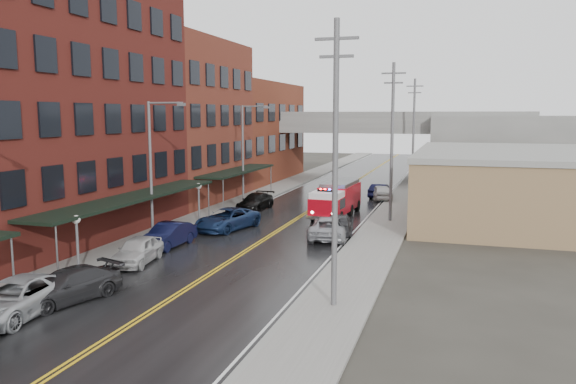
# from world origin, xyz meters

# --- Properties ---
(road) EXTENTS (11.00, 160.00, 0.02)m
(road) POSITION_xyz_m (0.00, 30.00, 0.01)
(road) COLOR black
(road) RESTS_ON ground
(sidewalk_left) EXTENTS (3.00, 160.00, 0.15)m
(sidewalk_left) POSITION_xyz_m (-7.30, 30.00, 0.07)
(sidewalk_left) COLOR slate
(sidewalk_left) RESTS_ON ground
(sidewalk_right) EXTENTS (3.00, 160.00, 0.15)m
(sidewalk_right) POSITION_xyz_m (7.30, 30.00, 0.07)
(sidewalk_right) COLOR slate
(sidewalk_right) RESTS_ON ground
(curb_left) EXTENTS (0.30, 160.00, 0.15)m
(curb_left) POSITION_xyz_m (-5.65, 30.00, 0.07)
(curb_left) COLOR gray
(curb_left) RESTS_ON ground
(curb_right) EXTENTS (0.30, 160.00, 0.15)m
(curb_right) POSITION_xyz_m (5.65, 30.00, 0.07)
(curb_right) COLOR gray
(curb_right) RESTS_ON ground
(brick_building_b) EXTENTS (9.00, 20.00, 18.00)m
(brick_building_b) POSITION_xyz_m (-13.30, 23.00, 9.00)
(brick_building_b) COLOR #4D1614
(brick_building_b) RESTS_ON ground
(brick_building_c) EXTENTS (9.00, 15.00, 15.00)m
(brick_building_c) POSITION_xyz_m (-13.30, 40.50, 7.50)
(brick_building_c) COLOR maroon
(brick_building_c) RESTS_ON ground
(brick_building_far) EXTENTS (9.00, 20.00, 12.00)m
(brick_building_far) POSITION_xyz_m (-13.30, 58.00, 6.00)
(brick_building_far) COLOR maroon
(brick_building_far) RESTS_ON ground
(tan_building) EXTENTS (14.00, 22.00, 5.00)m
(tan_building) POSITION_xyz_m (16.00, 40.00, 2.50)
(tan_building) COLOR #896B4A
(tan_building) RESTS_ON ground
(right_far_block) EXTENTS (18.00, 30.00, 8.00)m
(right_far_block) POSITION_xyz_m (18.00, 70.00, 4.00)
(right_far_block) COLOR slate
(right_far_block) RESTS_ON ground
(awning_1) EXTENTS (2.60, 18.00, 3.09)m
(awning_1) POSITION_xyz_m (-7.49, 23.00, 2.99)
(awning_1) COLOR black
(awning_1) RESTS_ON ground
(awning_2) EXTENTS (2.60, 13.00, 3.09)m
(awning_2) POSITION_xyz_m (-7.49, 40.50, 2.99)
(awning_2) COLOR black
(awning_2) RESTS_ON ground
(globe_lamp_1) EXTENTS (0.44, 0.44, 3.12)m
(globe_lamp_1) POSITION_xyz_m (-6.40, 16.00, 2.31)
(globe_lamp_1) COLOR #59595B
(globe_lamp_1) RESTS_ON ground
(globe_lamp_2) EXTENTS (0.44, 0.44, 3.12)m
(globe_lamp_2) POSITION_xyz_m (-6.40, 30.00, 2.31)
(globe_lamp_2) COLOR #59595B
(globe_lamp_2) RESTS_ON ground
(street_lamp_1) EXTENTS (2.64, 0.22, 9.00)m
(street_lamp_1) POSITION_xyz_m (-6.55, 24.00, 5.19)
(street_lamp_1) COLOR #59595B
(street_lamp_1) RESTS_ON ground
(street_lamp_2) EXTENTS (2.64, 0.22, 9.00)m
(street_lamp_2) POSITION_xyz_m (-6.55, 40.00, 5.19)
(street_lamp_2) COLOR #59595B
(street_lamp_2) RESTS_ON ground
(utility_pole_0) EXTENTS (1.80, 0.24, 12.00)m
(utility_pole_0) POSITION_xyz_m (7.20, 15.00, 6.31)
(utility_pole_0) COLOR #59595B
(utility_pole_0) RESTS_ON ground
(utility_pole_1) EXTENTS (1.80, 0.24, 12.00)m
(utility_pole_1) POSITION_xyz_m (7.20, 35.00, 6.31)
(utility_pole_1) COLOR #59595B
(utility_pole_1) RESTS_ON ground
(utility_pole_2) EXTENTS (1.80, 0.24, 12.00)m
(utility_pole_2) POSITION_xyz_m (7.20, 55.00, 6.31)
(utility_pole_2) COLOR #59595B
(utility_pole_2) RESTS_ON ground
(overpass) EXTENTS (40.00, 10.00, 7.50)m
(overpass) POSITION_xyz_m (0.00, 62.00, 5.99)
(overpass) COLOR slate
(overpass) RESTS_ON ground
(fire_truck) EXTENTS (3.36, 7.59, 2.72)m
(fire_truck) POSITION_xyz_m (2.69, 36.24, 1.47)
(fire_truck) COLOR #A00714
(fire_truck) RESTS_ON ground
(parked_car_left_2) EXTENTS (2.91, 5.65, 1.53)m
(parked_car_left_2) POSITION_xyz_m (-5.00, 10.20, 0.76)
(parked_car_left_2) COLOR #A4A8AC
(parked_car_left_2) RESTS_ON ground
(parked_car_left_3) EXTENTS (3.48, 5.35, 1.44)m
(parked_car_left_3) POSITION_xyz_m (-4.16, 12.32, 0.72)
(parked_car_left_3) COLOR #262629
(parked_car_left_3) RESTS_ON ground
(parked_car_left_4) EXTENTS (2.41, 4.58, 1.48)m
(parked_car_left_4) POSITION_xyz_m (-4.74, 18.88, 0.74)
(parked_car_left_4) COLOR #B6B6B6
(parked_car_left_4) RESTS_ON ground
(parked_car_left_5) EXTENTS (1.84, 4.64, 1.50)m
(parked_car_left_5) POSITION_xyz_m (-5.00, 22.80, 0.75)
(parked_car_left_5) COLOR black
(parked_car_left_5) RESTS_ON ground
(parked_car_left_6) EXTENTS (3.80, 5.92, 1.52)m
(parked_car_left_6) POSITION_xyz_m (-3.60, 28.80, 0.76)
(parked_car_left_6) COLOR #14254B
(parked_car_left_6) RESTS_ON ground
(parked_car_left_7) EXTENTS (2.26, 4.99, 1.42)m
(parked_car_left_7) POSITION_xyz_m (-4.60, 37.24, 0.71)
(parked_car_left_7) COLOR black
(parked_car_left_7) RESTS_ON ground
(parked_car_right_0) EXTENTS (3.05, 5.50, 1.46)m
(parked_car_right_0) POSITION_xyz_m (3.99, 28.20, 0.73)
(parked_car_right_0) COLOR #919298
(parked_car_right_0) RESTS_ON ground
(parked_car_right_1) EXTENTS (2.67, 4.99, 1.38)m
(parked_car_right_1) POSITION_xyz_m (4.31, 29.80, 0.69)
(parked_car_right_1) COLOR #29292B
(parked_car_right_1) RESTS_ON ground
(parked_car_right_2) EXTENTS (2.97, 4.69, 1.49)m
(parked_car_right_2) POSITION_xyz_m (5.00, 46.20, 0.74)
(parked_car_right_2) COLOR silver
(parked_car_right_2) RESTS_ON ground
(parked_car_right_3) EXTENTS (1.91, 4.28, 1.37)m
(parked_car_right_3) POSITION_xyz_m (4.68, 47.80, 0.68)
(parked_car_right_3) COLOR black
(parked_car_right_3) RESTS_ON ground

